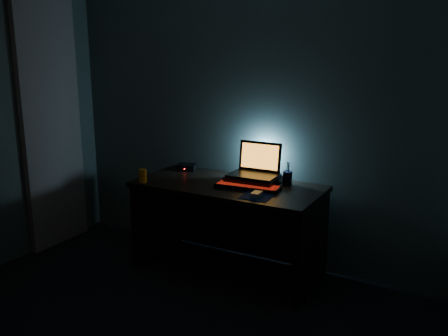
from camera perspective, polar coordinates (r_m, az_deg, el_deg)
name	(u,v)px	position (r m, az deg, el deg)	size (l,w,h in m)	color
room	(73,166)	(2.59, -16.83, 0.27)	(3.50, 4.00, 2.50)	black
desk	(231,213)	(4.10, 0.79, -5.14)	(1.50, 0.70, 0.75)	black
curtain	(51,122)	(4.79, -19.14, 5.00)	(0.06, 0.65, 2.30)	#B9AF94
riser	(253,180)	(3.99, 3.37, -1.37)	(0.40, 0.30, 0.06)	black
laptop	(256,168)	(4.01, 3.68, 0.04)	(0.39, 0.29, 0.26)	black
keyboard	(248,187)	(3.86, 2.73, -2.13)	(0.52, 0.20, 0.03)	black
mousepad	(256,197)	(3.66, 3.73, -3.28)	(0.22, 0.20, 0.00)	#0C1D54
mouse	(256,194)	(3.65, 3.74, -3.01)	(0.06, 0.11, 0.03)	gray
pen_cup	(287,178)	(3.98, 7.27, -1.14)	(0.07, 0.07, 0.11)	black
juice_glass	(143,176)	(4.07, -9.25, -0.89)	(0.06, 0.06, 0.11)	orange
router	(186,167)	(4.42, -4.33, 0.09)	(0.19, 0.17, 0.05)	black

